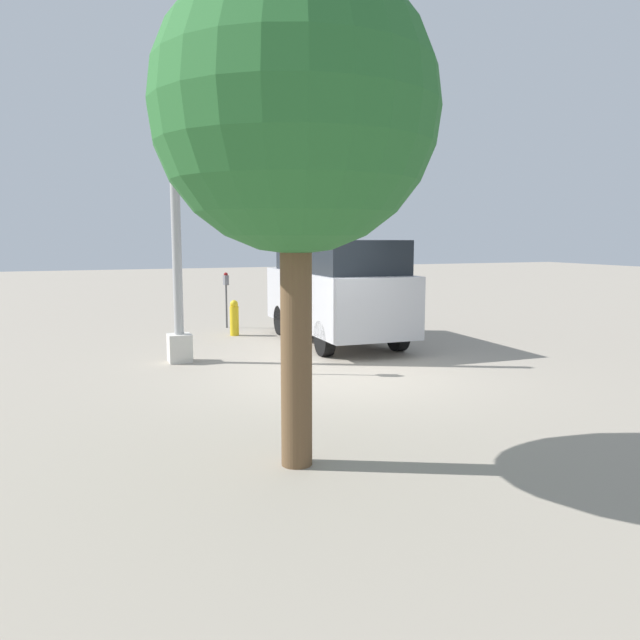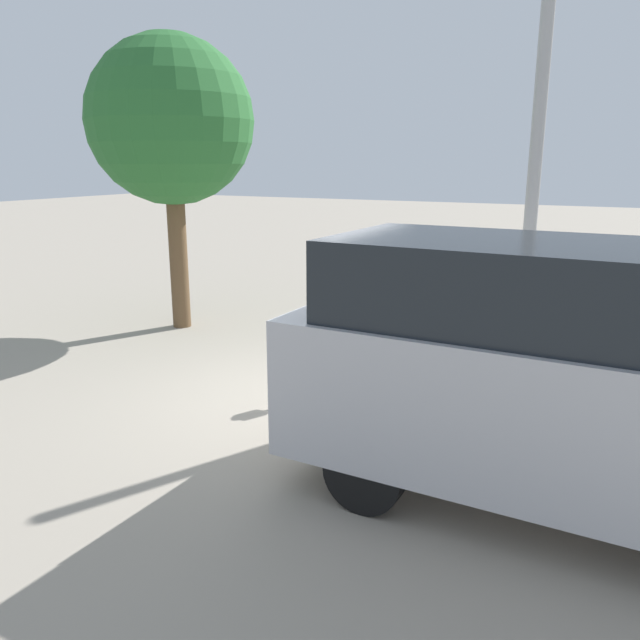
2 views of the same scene
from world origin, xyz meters
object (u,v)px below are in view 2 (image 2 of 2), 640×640
object	(u,v)px
lamp_post	(529,233)
street_tree	(171,122)
parked_van	(569,373)
parking_meter_near	(349,309)

from	to	relation	value
lamp_post	street_tree	world-z (taller)	lamp_post
parked_van	street_tree	xyz separation A→B (m)	(-7.07, 3.47, 2.39)
lamp_post	parked_van	distance (m)	3.94
parking_meter_near	lamp_post	bearing A→B (deg)	41.18
lamp_post	parked_van	xyz separation A→B (m)	(0.99, -3.74, -0.76)
parked_van	street_tree	bearing A→B (deg)	155.34
parking_meter_near	street_tree	distance (m)	5.13
parking_meter_near	parked_van	world-z (taller)	parked_van
parking_meter_near	lamp_post	world-z (taller)	lamp_post
lamp_post	street_tree	distance (m)	6.30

